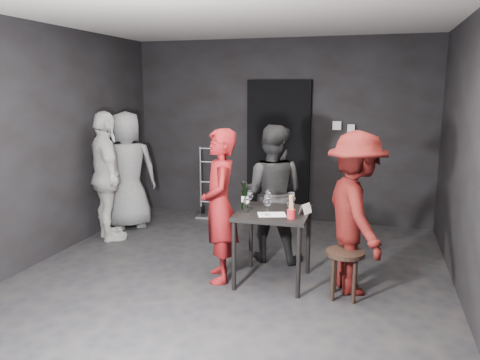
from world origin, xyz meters
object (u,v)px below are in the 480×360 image
(man_maroon, at_px, (356,209))
(breadstick_cup, at_px, (291,207))
(wine_bottle, at_px, (245,199))
(bystander_grey, at_px, (127,164))
(stool, at_px, (345,260))
(server_red, at_px, (220,202))
(woman_black, at_px, (272,190))
(bystander_cream, at_px, (106,168))
(tasting_table, at_px, (273,221))
(hand_truck, at_px, (210,204))

(man_maroon, distance_m, breadstick_cup, 0.62)
(wine_bottle, bearing_deg, bystander_grey, 148.38)
(stool, relative_size, bystander_grey, 0.25)
(server_red, bearing_deg, man_maroon, 71.04)
(woman_black, height_order, bystander_cream, bystander_cream)
(tasting_table, relative_size, server_red, 0.45)
(server_red, height_order, woman_black, server_red)
(tasting_table, bearing_deg, wine_bottle, 175.63)
(woman_black, height_order, wine_bottle, woman_black)
(hand_truck, bearing_deg, bystander_cream, -128.92)
(breadstick_cup, bearing_deg, woman_black, 114.17)
(woman_black, distance_m, wine_bottle, 0.64)
(hand_truck, xyz_separation_m, server_red, (0.94, -2.28, 0.63))
(stool, height_order, wine_bottle, wine_bottle)
(bystander_grey, bearing_deg, hand_truck, -172.47)
(tasting_table, distance_m, bystander_cream, 2.51)
(server_red, height_order, wine_bottle, server_red)
(stool, xyz_separation_m, bystander_grey, (-3.14, 1.51, 0.55))
(hand_truck, relative_size, stool, 2.31)
(stool, bearing_deg, bystander_cream, 163.35)
(bystander_cream, bearing_deg, stool, -150.20)
(woman_black, bearing_deg, bystander_cream, -2.39)
(woman_black, xyz_separation_m, man_maroon, (0.97, -0.64, 0.01))
(woman_black, bearing_deg, hand_truck, -49.19)
(hand_truck, height_order, server_red, server_red)
(tasting_table, height_order, server_red, server_red)
(wine_bottle, bearing_deg, server_red, -153.06)
(woman_black, distance_m, breadstick_cup, 0.93)
(server_red, xyz_separation_m, man_maroon, (1.35, 0.10, 0.00))
(server_red, bearing_deg, bystander_cream, -137.52)
(tasting_table, height_order, bystander_grey, bystander_grey)
(bystander_grey, bearing_deg, woman_black, 127.34)
(man_maroon, relative_size, wine_bottle, 6.14)
(stool, relative_size, breadstick_cup, 1.89)
(tasting_table, relative_size, man_maroon, 0.45)
(server_red, bearing_deg, wine_bottle, 93.80)
(tasting_table, distance_m, bystander_grey, 2.75)
(hand_truck, bearing_deg, wine_bottle, -68.63)
(server_red, height_order, bystander_grey, bystander_grey)
(woman_black, bearing_deg, man_maroon, 146.83)
(tasting_table, relative_size, bystander_cream, 0.39)
(hand_truck, relative_size, bystander_grey, 0.59)
(server_red, relative_size, bystander_cream, 0.87)
(hand_truck, relative_size, woman_black, 0.66)
(man_maroon, distance_m, wine_bottle, 1.12)
(stool, distance_m, bystander_grey, 3.53)
(tasting_table, xyz_separation_m, woman_black, (-0.16, 0.64, 0.18))
(stool, bearing_deg, wine_bottle, 168.28)
(hand_truck, relative_size, tasting_table, 1.45)
(stool, distance_m, woman_black, 1.31)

